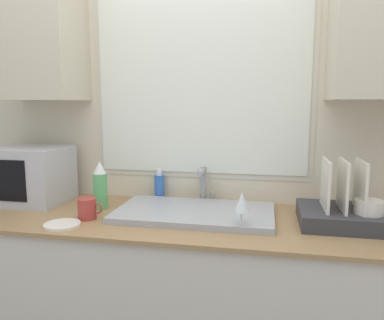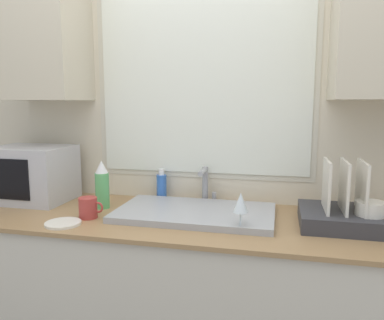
# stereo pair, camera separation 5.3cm
# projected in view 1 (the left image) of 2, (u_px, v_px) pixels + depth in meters

# --- Properties ---
(countertop) EXTENTS (2.39, 0.69, 0.93)m
(countertop) POSITION_uv_depth(u_px,v_px,m) (188.00, 308.00, 1.84)
(countertop) COLOR beige
(countertop) RESTS_ON ground_plane
(wall_back) EXTENTS (6.00, 0.38, 2.60)m
(wall_back) POSITION_uv_depth(u_px,v_px,m) (200.00, 113.00, 2.01)
(wall_back) COLOR beige
(wall_back) RESTS_ON ground_plane
(sink_basin) EXTENTS (0.75, 0.43, 0.03)m
(sink_basin) POSITION_uv_depth(u_px,v_px,m) (195.00, 213.00, 1.79)
(sink_basin) COLOR #9EA0A5
(sink_basin) RESTS_ON countertop
(faucet) EXTENTS (0.08, 0.15, 0.20)m
(faucet) POSITION_uv_depth(u_px,v_px,m) (204.00, 182.00, 2.00)
(faucet) COLOR #99999E
(faucet) RESTS_ON countertop
(microwave) EXTENTS (0.42, 0.33, 0.30)m
(microwave) POSITION_uv_depth(u_px,v_px,m) (27.00, 175.00, 2.03)
(microwave) COLOR #B2B2B7
(microwave) RESTS_ON countertop
(dish_rack) EXTENTS (0.36, 0.33, 0.29)m
(dish_rack) POSITION_uv_depth(u_px,v_px,m) (343.00, 211.00, 1.65)
(dish_rack) COLOR #333338
(dish_rack) RESTS_ON countertop
(spray_bottle) EXTENTS (0.07, 0.07, 0.25)m
(spray_bottle) POSITION_uv_depth(u_px,v_px,m) (100.00, 186.00, 1.90)
(spray_bottle) COLOR #59B266
(spray_bottle) RESTS_ON countertop
(soap_bottle) EXTENTS (0.06, 0.06, 0.17)m
(soap_bottle) POSITION_uv_depth(u_px,v_px,m) (159.00, 186.00, 2.08)
(soap_bottle) COLOR blue
(soap_bottle) RESTS_ON countertop
(mug_near_sink) EXTENTS (0.12, 0.09, 0.10)m
(mug_near_sink) POSITION_uv_depth(u_px,v_px,m) (87.00, 209.00, 1.74)
(mug_near_sink) COLOR #A53833
(mug_near_sink) RESTS_ON countertop
(wine_glass) EXTENTS (0.06, 0.06, 0.17)m
(wine_glass) POSITION_uv_depth(u_px,v_px,m) (242.00, 203.00, 1.56)
(wine_glass) COLOR silver
(wine_glass) RESTS_ON countertop
(small_plate) EXTENTS (0.16, 0.16, 0.01)m
(small_plate) POSITION_uv_depth(u_px,v_px,m) (62.00, 225.00, 1.64)
(small_plate) COLOR silver
(small_plate) RESTS_ON countertop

